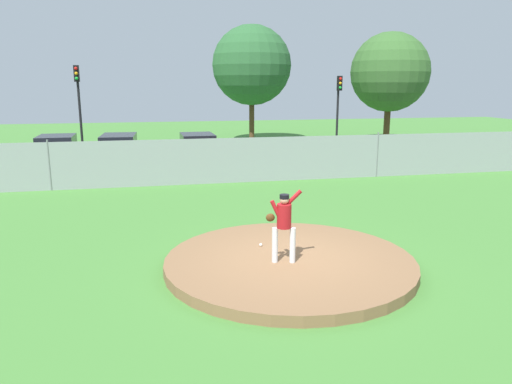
% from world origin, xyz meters
% --- Properties ---
extents(ground_plane, '(80.00, 80.00, 0.00)m').
position_xyz_m(ground_plane, '(0.00, 6.00, 0.00)').
color(ground_plane, '#427A33').
extents(asphalt_strip, '(44.00, 7.00, 0.01)m').
position_xyz_m(asphalt_strip, '(0.00, 14.50, 0.00)').
color(asphalt_strip, '#2B2B2D').
rests_on(asphalt_strip, ground_plane).
extents(pitchers_mound, '(5.73, 5.73, 0.24)m').
position_xyz_m(pitchers_mound, '(0.00, 0.00, 0.12)').
color(pitchers_mound, brown).
rests_on(pitchers_mound, ground_plane).
extents(pitcher_youth, '(0.80, 0.32, 1.66)m').
position_xyz_m(pitcher_youth, '(-0.22, -0.24, 1.20)').
color(pitcher_youth, silver).
rests_on(pitcher_youth, pitchers_mound).
extents(baseball, '(0.07, 0.07, 0.07)m').
position_xyz_m(baseball, '(-0.47, 0.93, 0.27)').
color(baseball, white).
rests_on(baseball, pitchers_mound).
extents(chainlink_fence, '(35.06, 0.07, 2.03)m').
position_xyz_m(chainlink_fence, '(0.00, 10.00, 0.96)').
color(chainlink_fence, gray).
rests_on(chainlink_fence, ground_plane).
extents(parked_car_slate, '(1.96, 4.09, 1.73)m').
position_xyz_m(parked_car_slate, '(-7.51, 14.65, 0.82)').
color(parked_car_slate, slate).
rests_on(parked_car_slate, ground_plane).
extents(parked_car_navy, '(1.94, 4.71, 1.72)m').
position_xyz_m(parked_car_navy, '(-4.61, 14.56, 0.82)').
color(parked_car_navy, '#161E4C').
rests_on(parked_car_navy, ground_plane).
extents(parked_car_burgundy, '(1.88, 4.05, 1.71)m').
position_xyz_m(parked_car_burgundy, '(-0.75, 14.22, 0.81)').
color(parked_car_burgundy, maroon).
rests_on(parked_car_burgundy, ground_plane).
extents(traffic_cone_orange, '(0.40, 0.40, 0.55)m').
position_xyz_m(traffic_cone_orange, '(5.16, 12.97, 0.26)').
color(traffic_cone_orange, orange).
rests_on(traffic_cone_orange, asphalt_strip).
extents(traffic_light_near, '(0.28, 0.46, 5.18)m').
position_xyz_m(traffic_light_near, '(-6.93, 19.02, 3.52)').
color(traffic_light_near, black).
rests_on(traffic_light_near, ground_plane).
extents(traffic_light_far, '(0.28, 0.46, 4.66)m').
position_xyz_m(traffic_light_far, '(8.58, 18.93, 3.19)').
color(traffic_light_far, black).
rests_on(traffic_light_far, ground_plane).
extents(tree_leaning_west, '(5.67, 5.67, 8.32)m').
position_xyz_m(tree_leaning_west, '(4.22, 24.84, 5.47)').
color(tree_leaning_west, '#4C331E').
rests_on(tree_leaning_west, ground_plane).
extents(tree_broad_right, '(5.55, 5.55, 7.76)m').
position_xyz_m(tree_broad_right, '(13.66, 22.21, 4.98)').
color(tree_broad_right, '#4C331E').
rests_on(tree_broad_right, ground_plane).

